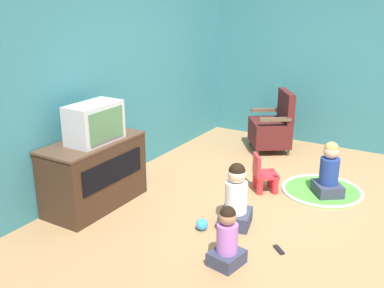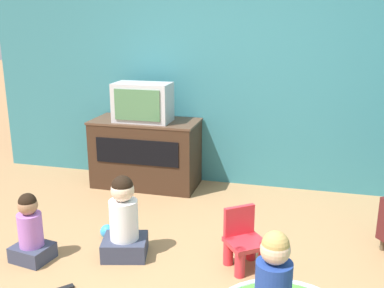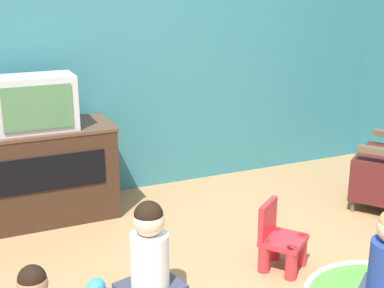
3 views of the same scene
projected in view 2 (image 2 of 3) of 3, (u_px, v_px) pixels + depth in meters
The scene contains 8 objects.
ground_plane at pixel (197, 287), 3.16m from camera, with size 30.00×30.00×0.00m, color #9E754C.
wall_back at pixel (223, 55), 4.86m from camera, with size 5.50×0.12×2.89m.
tv_cabinet at pixel (146, 152), 5.01m from camera, with size 1.17×0.57×0.75m.
television at pixel (143, 102), 4.80m from camera, with size 0.61×0.34×0.42m.
yellow_kid_chair at pixel (244, 244), 3.39m from camera, with size 0.38×0.38×0.45m.
child_watching_left at pixel (31, 232), 3.46m from camera, with size 0.32×0.29×0.56m.
child_watching_center at pixel (124, 222), 3.51m from camera, with size 0.41×0.38×0.67m.
toy_ball at pixel (107, 231), 3.86m from camera, with size 0.12×0.12×0.12m.
Camera 2 is at (0.67, -2.69, 1.83)m, focal length 42.00 mm.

